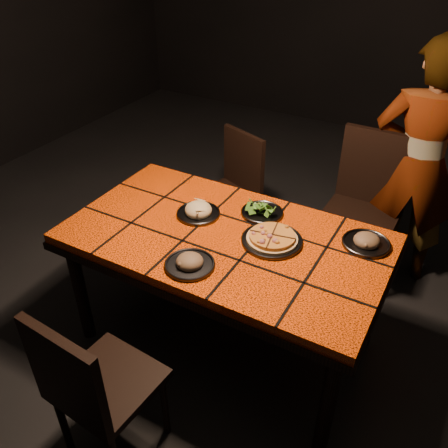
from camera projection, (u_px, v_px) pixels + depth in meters
The scene contains 11 objects.
room_shell at pixel (226, 87), 1.96m from camera, with size 6.04×7.04×3.08m.
dining_table at pixel (225, 247), 2.43m from camera, with size 1.62×0.92×0.75m.
chair_near at pixel (91, 385), 1.93m from camera, with size 0.42×0.42×0.88m.
chair_far_left at pixel (233, 184), 3.35m from camera, with size 0.49×0.49×0.85m.
chair_far_right at pixel (366, 199), 3.01m from camera, with size 0.46×0.46×1.00m.
diner at pixel (417, 166), 2.91m from camera, with size 0.58×0.38×1.59m, color brown.
plate_pizza at pixel (272, 239), 2.32m from camera, with size 0.30×0.30×0.04m.
plate_pasta at pixel (198, 212), 2.52m from camera, with size 0.23×0.23×0.08m.
plate_salad at pixel (262, 210), 2.53m from camera, with size 0.23×0.23×0.07m.
plate_mushroom_a at pixel (190, 262), 2.17m from camera, with size 0.23×0.23×0.08m.
plate_mushroom_b at pixel (367, 241), 2.30m from camera, with size 0.23×0.23×0.08m.
Camera 1 is at (0.95, -1.69, 2.13)m, focal length 38.00 mm.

